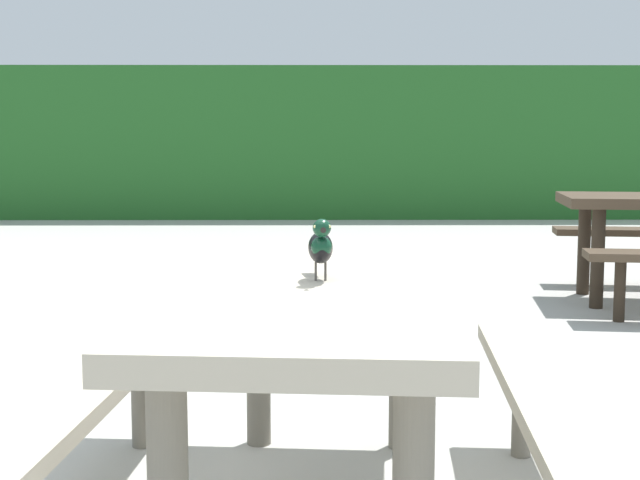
% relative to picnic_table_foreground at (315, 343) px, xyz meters
% --- Properties ---
extents(hedge_wall, '(28.00, 1.74, 2.06)m').
position_rel_picnic_table_foreground_xyz_m(hedge_wall, '(-0.36, 10.40, 0.47)').
color(hedge_wall, '#235B23').
rests_on(hedge_wall, ground).
extents(picnic_table_foreground, '(1.81, 1.85, 0.74)m').
position_rel_picnic_table_foreground_xyz_m(picnic_table_foreground, '(0.00, 0.00, 0.00)').
color(picnic_table_foreground, '#B2A893').
rests_on(picnic_table_foreground, ground).
extents(bird_grackle, '(0.08, 0.29, 0.18)m').
position_rel_picnic_table_foreground_xyz_m(bird_grackle, '(0.02, -0.00, 0.29)').
color(bird_grackle, black).
rests_on(bird_grackle, picnic_table_foreground).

